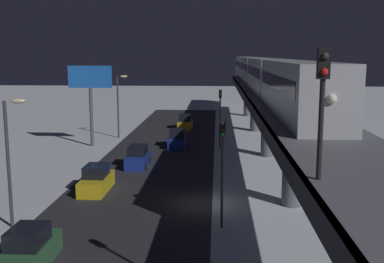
{
  "coord_description": "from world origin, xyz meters",
  "views": [
    {
      "loc": [
        -1.04,
        30.57,
        10.1
      ],
      "look_at": [
        1.8,
        -21.47,
        1.43
      ],
      "focal_mm": 43.37,
      "sensor_mm": 36.0,
      "label": 1
    }
  ],
  "objects_px": {
    "rail_signal": "(322,92)",
    "sedan_blue_2": "(177,140)",
    "sedan_yellow": "(96,180)",
    "sedan_yellow_2": "(185,123)",
    "commercial_billboard": "(90,85)",
    "subway_train": "(259,71)",
    "sedan_green": "(29,251)",
    "traffic_light_near": "(222,158)",
    "traffic_light_mid": "(220,110)",
    "sedan_blue": "(138,158)"
  },
  "relations": [
    {
      "from": "sedan_blue",
      "to": "subway_train",
      "type": "bearing_deg",
      "value": -125.78
    },
    {
      "from": "subway_train",
      "to": "sedan_blue",
      "type": "relative_size",
      "value": 18.34
    },
    {
      "from": "sedan_green",
      "to": "traffic_light_mid",
      "type": "xyz_separation_m",
      "value": [
        -9.3,
        -29.15,
        3.4
      ]
    },
    {
      "from": "sedan_yellow_2",
      "to": "traffic_light_near",
      "type": "distance_m",
      "value": 37.16
    },
    {
      "from": "rail_signal",
      "to": "sedan_blue_2",
      "type": "distance_m",
      "value": 37.79
    },
    {
      "from": "sedan_green",
      "to": "sedan_blue_2",
      "type": "bearing_deg",
      "value": -98.8
    },
    {
      "from": "rail_signal",
      "to": "sedan_blue_2",
      "type": "relative_size",
      "value": 0.99
    },
    {
      "from": "subway_train",
      "to": "sedan_blue",
      "type": "xyz_separation_m",
      "value": [
        12.29,
        17.05,
        -7.28
      ]
    },
    {
      "from": "rail_signal",
      "to": "traffic_light_near",
      "type": "relative_size",
      "value": 0.62
    },
    {
      "from": "sedan_blue",
      "to": "traffic_light_mid",
      "type": "height_order",
      "value": "traffic_light_mid"
    },
    {
      "from": "sedan_blue",
      "to": "sedan_yellow_2",
      "type": "distance_m",
      "value": 22.12
    },
    {
      "from": "sedan_yellow_2",
      "to": "sedan_green",
      "type": "distance_m",
      "value": 42.55
    },
    {
      "from": "subway_train",
      "to": "sedan_yellow",
      "type": "height_order",
      "value": "subway_train"
    },
    {
      "from": "sedan_blue",
      "to": "commercial_billboard",
      "type": "height_order",
      "value": "commercial_billboard"
    },
    {
      "from": "sedan_blue",
      "to": "traffic_light_mid",
      "type": "xyz_separation_m",
      "value": [
        -7.5,
        -8.78,
        3.41
      ]
    },
    {
      "from": "sedan_blue",
      "to": "traffic_light_mid",
      "type": "relative_size",
      "value": 0.63
    },
    {
      "from": "sedan_yellow",
      "to": "sedan_green",
      "type": "distance_m",
      "value": 12.62
    },
    {
      "from": "subway_train",
      "to": "rail_signal",
      "type": "bearing_deg",
      "value": 87.43
    },
    {
      "from": "sedan_green",
      "to": "traffic_light_mid",
      "type": "height_order",
      "value": "traffic_light_mid"
    },
    {
      "from": "sedan_yellow",
      "to": "commercial_billboard",
      "type": "height_order",
      "value": "commercial_billboard"
    },
    {
      "from": "sedan_yellow",
      "to": "sedan_blue",
      "type": "bearing_deg",
      "value": -103.09
    },
    {
      "from": "traffic_light_near",
      "to": "traffic_light_mid",
      "type": "xyz_separation_m",
      "value": [
        0.0,
        -23.55,
        0.0
      ]
    },
    {
      "from": "traffic_light_mid",
      "to": "sedan_yellow",
      "type": "bearing_deg",
      "value": 60.63
    },
    {
      "from": "subway_train",
      "to": "sedan_green",
      "type": "bearing_deg",
      "value": 69.36
    },
    {
      "from": "sedan_yellow",
      "to": "sedan_yellow_2",
      "type": "relative_size",
      "value": 0.94
    },
    {
      "from": "sedan_yellow_2",
      "to": "sedan_blue_2",
      "type": "xyz_separation_m",
      "value": [
        0.0,
        12.6,
        0.0
      ]
    },
    {
      "from": "subway_train",
      "to": "sedan_blue_2",
      "type": "relative_size",
      "value": 18.25
    },
    {
      "from": "sedan_green",
      "to": "sedan_blue_2",
      "type": "height_order",
      "value": "same"
    },
    {
      "from": "subway_train",
      "to": "traffic_light_near",
      "type": "distance_m",
      "value": 32.41
    },
    {
      "from": "sedan_green",
      "to": "traffic_light_near",
      "type": "bearing_deg",
      "value": -148.95
    },
    {
      "from": "traffic_light_mid",
      "to": "sedan_green",
      "type": "bearing_deg",
      "value": 72.3
    },
    {
      "from": "subway_train",
      "to": "rail_signal",
      "type": "distance_m",
      "value": 43.88
    },
    {
      "from": "sedan_yellow",
      "to": "traffic_light_near",
      "type": "xyz_separation_m",
      "value": [
        -9.3,
        7.02,
        3.4
      ]
    },
    {
      "from": "sedan_yellow_2",
      "to": "commercial_billboard",
      "type": "height_order",
      "value": "commercial_billboard"
    },
    {
      "from": "commercial_billboard",
      "to": "sedan_yellow",
      "type": "bearing_deg",
      "value": 106.15
    },
    {
      "from": "commercial_billboard",
      "to": "sedan_blue_2",
      "type": "bearing_deg",
      "value": -179.79
    },
    {
      "from": "sedan_blue",
      "to": "sedan_yellow_2",
      "type": "relative_size",
      "value": 0.85
    },
    {
      "from": "sedan_yellow",
      "to": "sedan_yellow_2",
      "type": "distance_m",
      "value": 30.03
    },
    {
      "from": "commercial_billboard",
      "to": "traffic_light_mid",
      "type": "bearing_deg",
      "value": 177.92
    },
    {
      "from": "sedan_blue",
      "to": "sedan_yellow_2",
      "type": "height_order",
      "value": "same"
    },
    {
      "from": "subway_train",
      "to": "sedan_blue_2",
      "type": "bearing_deg",
      "value": 39.12
    },
    {
      "from": "rail_signal",
      "to": "sedan_yellow_2",
      "type": "xyz_separation_m",
      "value": [
        7.53,
        -48.71,
        -8.21
      ]
    },
    {
      "from": "sedan_yellow",
      "to": "sedan_blue_2",
      "type": "xyz_separation_m",
      "value": [
        -4.6,
        -17.08,
        0.0
      ]
    },
    {
      "from": "sedan_yellow",
      "to": "commercial_billboard",
      "type": "relative_size",
      "value": 0.5
    },
    {
      "from": "sedan_yellow",
      "to": "sedan_green",
      "type": "bearing_deg",
      "value": 90.0
    },
    {
      "from": "sedan_yellow",
      "to": "sedan_yellow_2",
      "type": "bearing_deg",
      "value": -98.81
    },
    {
      "from": "sedan_green",
      "to": "traffic_light_mid",
      "type": "distance_m",
      "value": 30.78
    },
    {
      "from": "sedan_green",
      "to": "commercial_billboard",
      "type": "relative_size",
      "value": 0.5
    },
    {
      "from": "subway_train",
      "to": "sedan_yellow_2",
      "type": "relative_size",
      "value": 15.54
    },
    {
      "from": "sedan_blue_2",
      "to": "sedan_green",
      "type": "bearing_deg",
      "value": -98.8
    }
  ]
}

